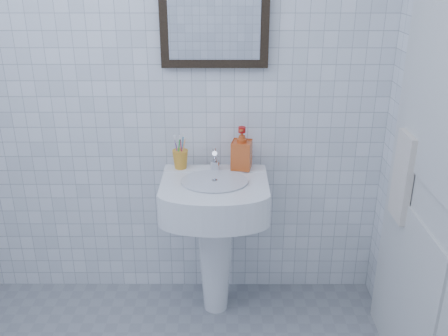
{
  "coord_description": "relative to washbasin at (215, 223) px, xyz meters",
  "views": [
    {
      "loc": [
        0.3,
        -1.17,
        1.7
      ],
      "look_at": [
        0.29,
        0.86,
        0.86
      ],
      "focal_mm": 40.0,
      "sensor_mm": 36.0,
      "label": 1
    }
  ],
  "objects": [
    {
      "name": "toothbrush_cup",
      "position": [
        -0.17,
        0.12,
        0.29
      ],
      "size": [
        0.08,
        0.08,
        0.09
      ],
      "primitive_type": null,
      "rotation": [
        0.0,
        0.0,
        -0.01
      ],
      "color": "orange",
      "rests_on": "washbasin"
    },
    {
      "name": "bathroom_door",
      "position": [
        0.83,
        -0.43,
        0.48
      ],
      "size": [
        0.04,
        0.8,
        2.0
      ],
      "primitive_type": "cube",
      "color": "silver",
      "rests_on": "ground"
    },
    {
      "name": "soap_dispenser",
      "position": [
        0.13,
        0.11,
        0.35
      ],
      "size": [
        0.11,
        0.11,
        0.21
      ],
      "primitive_type": "imported",
      "rotation": [
        0.0,
        0.0,
        -0.19
      ],
      "color": "red",
      "rests_on": "washbasin"
    },
    {
      "name": "washbasin",
      "position": [
        0.0,
        0.0,
        0.0
      ],
      "size": [
        0.5,
        0.37,
        0.77
      ],
      "color": "white",
      "rests_on": "ground"
    },
    {
      "name": "faucet",
      "position": [
        -0.0,
        0.09,
        0.29
      ],
      "size": [
        0.05,
        0.1,
        0.11
      ],
      "color": "silver",
      "rests_on": "washbasin"
    },
    {
      "name": "towel_ring",
      "position": [
        0.81,
        -0.25,
        0.53
      ],
      "size": [
        0.01,
        0.18,
        0.18
      ],
      "primitive_type": "torus",
      "rotation": [
        0.0,
        1.57,
        0.0
      ],
      "color": "silver",
      "rests_on": "wall_right"
    },
    {
      "name": "wall_back",
      "position": [
        -0.25,
        0.22,
        0.73
      ],
      "size": [
        2.2,
        0.02,
        2.5
      ],
      "primitive_type": "cube",
      "color": "white",
      "rests_on": "ground"
    },
    {
      "name": "hand_towel",
      "position": [
        0.79,
        -0.25,
        0.35
      ],
      "size": [
        0.03,
        0.16,
        0.38
      ],
      "primitive_type": "cube",
      "color": "silver",
      "rests_on": "towel_ring"
    }
  ]
}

